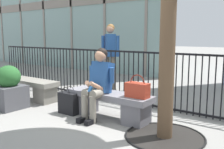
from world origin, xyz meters
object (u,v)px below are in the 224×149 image
object	(u,v)px
shopping_bag	(68,103)
planter	(9,89)
stone_bench_far	(29,87)
seated_person_with_phone	(98,81)
stone_bench	(109,103)
handbag_on_bench	(137,90)
bystander_at_railing	(110,52)

from	to	relation	value
shopping_bag	planter	xyz separation A→B (m)	(-1.19, -0.44, 0.19)
shopping_bag	planter	distance (m)	1.28
shopping_bag	stone_bench_far	world-z (taller)	shopping_bag
seated_person_with_phone	stone_bench_far	distance (m)	2.18
stone_bench	shopping_bag	xyz separation A→B (m)	(-0.73, -0.25, -0.07)
stone_bench	handbag_on_bench	world-z (taller)	handbag_on_bench
seated_person_with_phone	stone_bench_far	size ratio (longest dim) A/B	0.76
seated_person_with_phone	planter	distance (m)	1.90
stone_bench	seated_person_with_phone	size ratio (longest dim) A/B	1.32
seated_person_with_phone	handbag_on_bench	distance (m)	0.71
shopping_bag	bystander_at_railing	distance (m)	2.26
shopping_bag	bystander_at_railing	size ratio (longest dim) A/B	0.30
seated_person_with_phone	planter	bearing A→B (deg)	-162.67
planter	bystander_at_railing	bearing A→B (deg)	76.00
handbag_on_bench	bystander_at_railing	distance (m)	2.63
seated_person_with_phone	bystander_at_railing	bearing A→B (deg)	121.81
seated_person_with_phone	bystander_at_railing	size ratio (longest dim) A/B	0.71
bystander_at_railing	stone_bench_far	size ratio (longest dim) A/B	1.07
stone_bench	stone_bench_far	world-z (taller)	same
shopping_bag	stone_bench_far	distance (m)	1.56
handbag_on_bench	planter	size ratio (longest dim) A/B	0.44
handbag_on_bench	shopping_bag	xyz separation A→B (m)	(-1.31, -0.24, -0.37)
planter	handbag_on_bench	bearing A→B (deg)	15.22
stone_bench	handbag_on_bench	distance (m)	0.65
handbag_on_bench	shopping_bag	world-z (taller)	handbag_on_bench
stone_bench	bystander_at_railing	world-z (taller)	bystander_at_railing
seated_person_with_phone	bystander_at_railing	world-z (taller)	bystander_at_railing
bystander_at_railing	handbag_on_bench	bearing A→B (deg)	-43.50
handbag_on_bench	planter	world-z (taller)	planter
seated_person_with_phone	stone_bench_far	bearing A→B (deg)	176.42
shopping_bag	stone_bench_far	bearing A→B (deg)	170.46
seated_person_with_phone	bystander_at_railing	distance (m)	2.27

